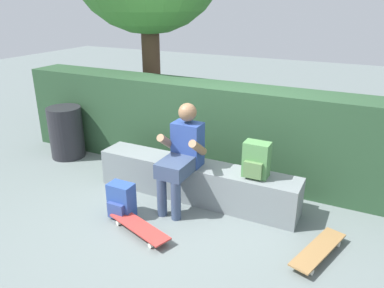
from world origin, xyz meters
The scene contains 9 objects.
ground_plane centered at (0.00, 0.00, 0.00)m, with size 24.00×24.00×0.00m, color slate.
bench_main centered at (0.00, 0.32, 0.23)m, with size 2.53×0.40×0.46m.
person_skater centered at (-0.07, 0.11, 0.66)m, with size 0.49×0.62×1.21m.
skateboard_near_person centered at (-0.19, -0.62, 0.07)m, with size 0.82×0.45×0.09m.
skateboard_beside_bench centered at (1.55, -0.17, 0.07)m, with size 0.42×0.82×0.09m.
backpack_on_bench centered at (0.75, 0.31, 0.66)m, with size 0.28×0.23×0.40m.
backpack_on_ground centered at (-0.55, -0.43, 0.19)m, with size 0.28×0.23×0.40m.
hedge_row centered at (-0.30, 1.16, 0.62)m, with size 5.81×0.57×1.25m.
trash_bin centered at (-2.35, 0.61, 0.39)m, with size 0.51×0.51×0.79m.
Camera 1 is at (1.80, -3.35, 2.31)m, focal length 35.06 mm.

